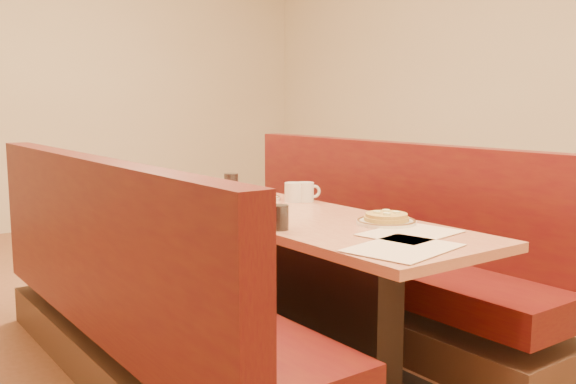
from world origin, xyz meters
TOP-DOWN VIEW (x-y plane):
  - ground at (0.00, 0.00)m, footprint 8.00×8.00m
  - diner_table at (0.00, 0.00)m, footprint 0.70×2.50m
  - booth_left at (-0.73, 0.00)m, footprint 0.55×2.50m
  - booth_right at (0.73, 0.00)m, footprint 0.55×2.50m
  - placemat_near_left at (-0.12, -1.04)m, footprint 0.46×0.38m
  - placemat_near_right at (0.10, -0.88)m, footprint 0.42×0.34m
  - placemat_far_left at (-0.12, 0.54)m, footprint 0.38×0.30m
  - placemat_far_right at (0.05, 1.04)m, footprint 0.47×0.40m
  - pancake_plate at (0.17, -0.67)m, footprint 0.26×0.26m
  - eggs_plate at (-0.20, -0.16)m, footprint 0.28×0.28m
  - extra_plate_mid at (0.14, 0.26)m, footprint 0.20×0.20m
  - extra_plate_far at (-0.22, 1.10)m, footprint 0.24×0.24m
  - coffee_mug_a at (0.28, 0.06)m, footprint 0.13×0.10m
  - coffee_mug_b at (-0.13, 0.13)m, footprint 0.11×0.08m
  - coffee_mug_c at (0.23, 0.08)m, footprint 0.14×0.10m
  - coffee_mug_d at (-0.09, 0.64)m, footprint 0.11×0.08m
  - soda_tumbler_near at (-0.28, -0.49)m, footprint 0.08×0.08m
  - soda_tumbler_mid at (0.14, 0.58)m, footprint 0.08×0.08m

SIDE VIEW (x-z plane):
  - ground at x=0.00m, z-range 0.00..0.00m
  - booth_left at x=-0.73m, z-range -0.16..0.89m
  - booth_right at x=0.73m, z-range -0.16..0.89m
  - diner_table at x=0.00m, z-range 0.00..0.75m
  - placemat_near_left at x=-0.12m, z-range 0.75..0.76m
  - placemat_near_right at x=0.10m, z-range 0.75..0.76m
  - placemat_far_left at x=-0.12m, z-range 0.75..0.76m
  - placemat_far_right at x=0.05m, z-range 0.75..0.76m
  - extra_plate_mid at x=0.14m, z-range 0.74..0.78m
  - eggs_plate at x=-0.20m, z-range 0.74..0.79m
  - extra_plate_far at x=-0.22m, z-range 0.74..0.79m
  - pancake_plate at x=0.17m, z-range 0.74..0.80m
  - coffee_mug_d at x=-0.09m, z-range 0.75..0.83m
  - coffee_mug_b at x=-0.13m, z-range 0.75..0.84m
  - soda_tumbler_near at x=-0.28m, z-range 0.75..0.86m
  - coffee_mug_c at x=0.23m, z-range 0.75..0.85m
  - coffee_mug_a at x=0.28m, z-range 0.75..0.85m
  - soda_tumbler_mid at x=0.14m, z-range 0.75..0.86m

